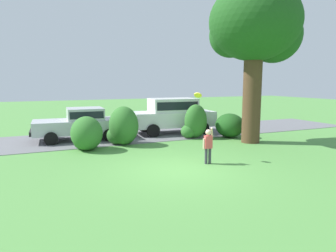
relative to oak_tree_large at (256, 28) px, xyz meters
The scene contains 11 objects.
ground_plane 7.93m from the oak_tree_large, 151.49° to the right, with size 80.00×80.00×0.00m, color #518E42.
driveway_strip 8.33m from the oak_tree_large, 143.86° to the left, with size 28.00×4.40×0.02m, color slate.
oak_tree_large is the anchor object (origin of this frame).
shrub_near_tree 8.86m from the oak_tree_large, 169.88° to the left, with size 1.30×1.48×1.42m.
shrub_centre_left 7.51m from the oak_tree_large, 162.73° to the left, with size 1.38×1.46×1.74m.
shrub_centre 5.27m from the oak_tree_large, 136.15° to the left, with size 1.37×0.96×1.70m.
shrub_centre_right 4.83m from the oak_tree_large, 100.67° to the left, with size 1.41×1.60×1.22m.
parked_sedan 9.35m from the oak_tree_large, 152.62° to the left, with size 4.49×2.26×1.56m.
parked_suv 6.09m from the oak_tree_large, 122.51° to the left, with size 4.83×2.39×1.92m.
child_thrower 6.54m from the oak_tree_large, 147.01° to the right, with size 0.46×0.25×1.29m.
frisbee 5.36m from the oak_tree_large, 154.06° to the right, with size 0.32×0.26×0.26m.
Camera 1 is at (-4.23, -8.72, 2.84)m, focal length 32.98 mm.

